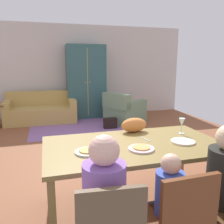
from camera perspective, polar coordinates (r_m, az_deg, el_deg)
name	(u,v)px	position (r m, az deg, el deg)	size (l,w,h in m)	color
ground_plane	(105,150)	(4.45, -1.58, -9.16)	(6.61, 6.34, 0.02)	brown
back_wall	(79,71)	(7.33, -7.98, 9.78)	(6.61, 0.10, 2.70)	beige
dining_table	(134,150)	(2.47, 5.42, -9.10)	(1.82, 1.01, 0.76)	olive
plate_near_man	(88,152)	(2.21, -5.75, -9.56)	(0.25, 0.25, 0.02)	silver
pizza_near_man	(88,150)	(2.20, -5.76, -9.20)	(0.17, 0.17, 0.01)	gold
plate_near_child	(141,149)	(2.29, 7.10, -8.82)	(0.25, 0.25, 0.02)	white
pizza_near_child	(141,147)	(2.28, 7.11, -8.47)	(0.17, 0.17, 0.01)	#E69449
plate_near_woman	(183,142)	(2.58, 16.76, -6.86)	(0.25, 0.25, 0.02)	silver
wine_glass	(182,123)	(2.85, 16.52, -2.50)	(0.07, 0.07, 0.19)	silver
fork	(110,148)	(2.32, -0.46, -8.59)	(0.02, 0.15, 0.01)	silver
knife	(145,139)	(2.59, 8.03, -6.50)	(0.01, 0.17, 0.01)	silver
person_man	(104,214)	(1.83, -2.00, -23.41)	(0.30, 0.41, 1.11)	#2E404E
dining_chair_child	(179,219)	(1.88, 15.86, -23.72)	(0.43, 0.43, 0.87)	brown
person_child	(166,213)	(2.03, 12.97, -22.64)	(0.22, 0.29, 0.92)	#34354E
person_woman	(221,193)	(2.24, 24.77, -17.43)	(0.30, 0.41, 1.11)	#303B40
cat	(134,125)	(2.84, 5.33, -3.13)	(0.32, 0.16, 0.17)	orange
area_rug	(83,127)	(6.01, -6.92, -3.56)	(2.60, 1.80, 0.01)	#845A91
couch	(41,111)	(6.72, -16.78, 0.24)	(1.84, 0.86, 0.82)	tan
armchair	(123,111)	(6.36, 2.80, 0.27)	(1.17, 1.16, 0.82)	slate
armoire	(86,82)	(6.98, -6.31, 7.28)	(1.10, 0.59, 2.10)	#2E5556
handbag	(110,123)	(5.82, -0.43, -2.69)	(0.32, 0.16, 0.26)	black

